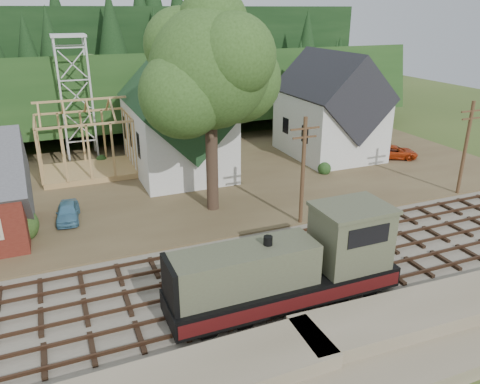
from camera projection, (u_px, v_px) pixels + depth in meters
name	position (u px, v px, depth m)	size (l,w,h in m)	color
ground	(238.00, 282.00, 26.95)	(140.00, 140.00, 0.00)	#384C1E
embankment	(315.00, 384.00, 19.65)	(64.00, 5.00, 1.60)	#7F7259
railroad_bed	(238.00, 281.00, 26.92)	(64.00, 11.00, 0.16)	#726B5B
village_flat	(163.00, 181.00, 42.37)	(64.00, 26.00, 0.30)	brown
hillside	(120.00, 125.00, 63.06)	(70.00, 28.00, 8.00)	#1E3F19
ridge	(104.00, 104.00, 76.81)	(80.00, 20.00, 12.00)	black
church	(177.00, 120.00, 42.68)	(8.40, 15.17, 13.00)	silver
farmhouse	(330.00, 111.00, 47.92)	(8.40, 10.80, 10.60)	silver
timber_frame	(86.00, 143.00, 42.53)	(8.20, 6.20, 6.99)	tan
lattice_tower	(71.00, 60.00, 45.21)	(3.20, 3.20, 12.12)	silver
big_tree	(212.00, 77.00, 32.65)	(10.90, 8.40, 14.70)	#38281E
telegraph_pole_near	(303.00, 170.00, 32.36)	(2.20, 0.28, 8.00)	#4C331E
telegraph_pole_far	(466.00, 147.00, 37.71)	(2.20, 0.28, 8.00)	#4C331E
locomotive	(293.00, 267.00, 24.25)	(12.33, 3.08, 4.92)	black
car_blue	(68.00, 212.00, 33.88)	(1.54, 3.83, 1.30)	#528FB1
car_red	(394.00, 152.00, 48.01)	(2.16, 4.68, 1.30)	#BB350E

